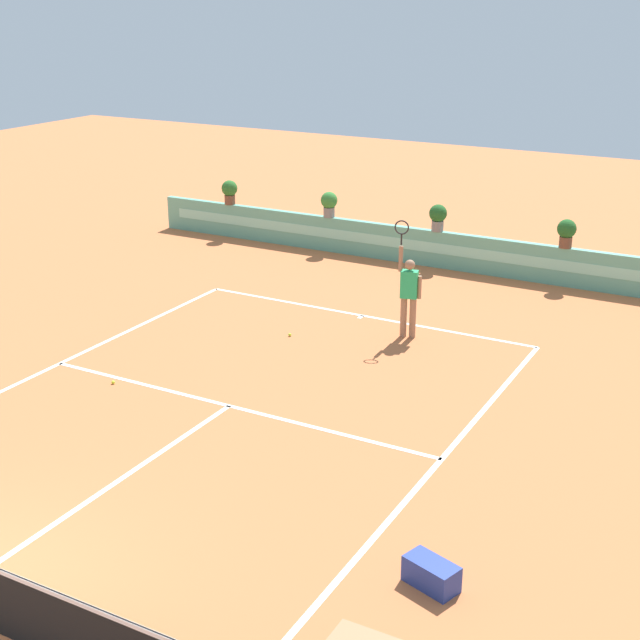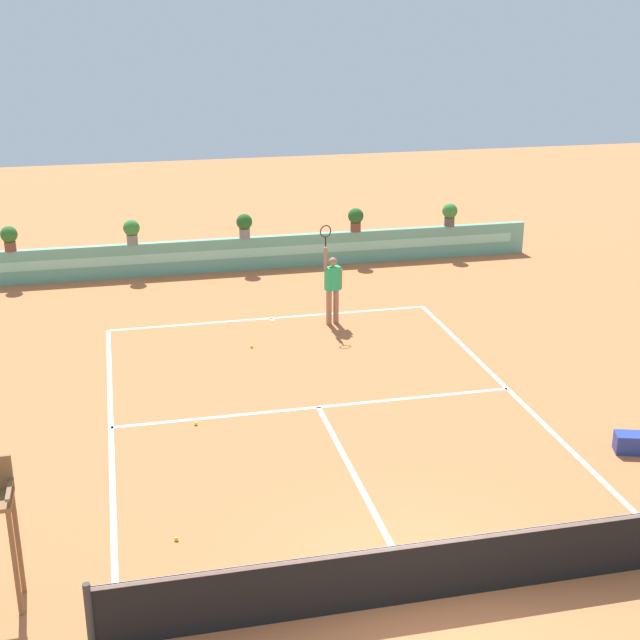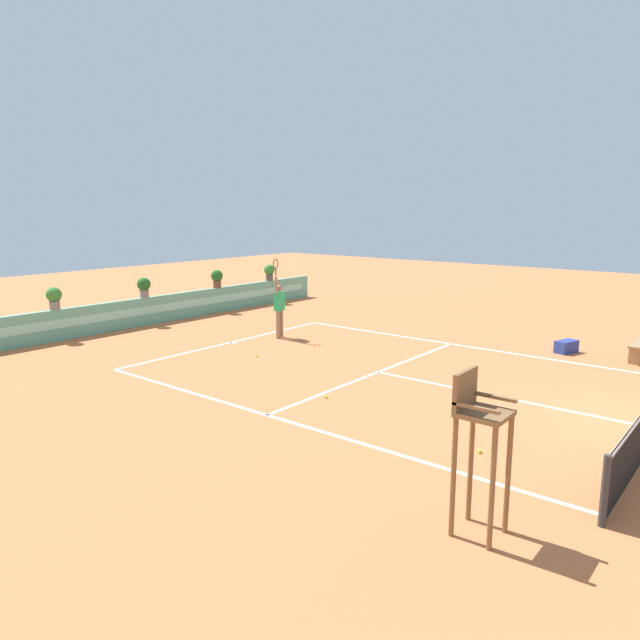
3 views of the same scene
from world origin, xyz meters
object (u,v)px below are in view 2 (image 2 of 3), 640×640
at_px(potted_plant_right, 356,218).
at_px(potted_plant_centre, 244,224).
at_px(tennis_ball_near_baseline, 252,346).
at_px(tennis_ball_mid_court, 196,424).
at_px(potted_plant_far_left, 9,237).
at_px(gear_bag, 634,443).
at_px(potted_plant_far_right, 450,213).
at_px(potted_plant_left, 132,230).
at_px(tennis_player, 332,284).
at_px(tennis_ball_by_sideline, 176,539).

bearing_deg(potted_plant_right, potted_plant_centre, 180.00).
relative_size(tennis_ball_near_baseline, tennis_ball_mid_court, 1.00).
relative_size(tennis_ball_near_baseline, potted_plant_far_left, 0.09).
xyz_separation_m(tennis_ball_near_baseline, potted_plant_centre, (0.82, 6.44, 1.38)).
relative_size(gear_bag, potted_plant_far_left, 0.97).
bearing_deg(potted_plant_far_right, potted_plant_far_left, 180.00).
relative_size(tennis_ball_near_baseline, potted_plant_left, 0.09).
height_order(tennis_player, tennis_ball_by_sideline, tennis_player).
xyz_separation_m(potted_plant_right, potted_plant_left, (-6.74, 0.00, 0.00)).
bearing_deg(potted_plant_far_right, potted_plant_right, 180.00).
distance_m(tennis_ball_by_sideline, potted_plant_left, 14.22).
bearing_deg(tennis_player, tennis_ball_mid_court, -128.17).
distance_m(potted_plant_right, potted_plant_left, 6.74).
bearing_deg(potted_plant_left, potted_plant_right, 0.00).
distance_m(tennis_player, potted_plant_far_left, 9.68).
xyz_separation_m(potted_plant_far_left, potted_plant_far_right, (13.19, 0.00, 0.00)).
bearing_deg(potted_plant_centre, potted_plant_left, 180.00).
height_order(tennis_ball_by_sideline, potted_plant_far_left, potted_plant_far_left).
height_order(tennis_ball_near_baseline, potted_plant_right, potted_plant_right).
bearing_deg(potted_plant_far_left, tennis_player, -32.77).
xyz_separation_m(tennis_ball_by_sideline, potted_plant_far_right, (9.67, 14.15, 1.38)).
xyz_separation_m(tennis_ball_mid_court, potted_plant_centre, (2.50, 10.25, 1.38)).
bearing_deg(tennis_ball_mid_court, potted_plant_centre, 76.27).
height_order(potted_plant_far_left, potted_plant_right, same).
height_order(gear_bag, potted_plant_centre, potted_plant_centre).
bearing_deg(potted_plant_left, potted_plant_far_left, 180.00).
xyz_separation_m(potted_plant_right, potted_plant_far_right, (3.05, 0.00, 0.00)).
xyz_separation_m(potted_plant_far_right, potted_plant_left, (-9.79, 0.00, 0.00)).
bearing_deg(potted_plant_right, tennis_player, -110.92).
bearing_deg(potted_plant_far_left, potted_plant_left, 0.00).
height_order(tennis_ball_near_baseline, tennis_ball_mid_court, same).
distance_m(tennis_ball_mid_court, potted_plant_left, 10.37).
xyz_separation_m(tennis_player, tennis_ball_near_baseline, (-2.25, -1.20, -1.02)).
bearing_deg(tennis_ball_mid_court, tennis_ball_by_sideline, -99.86).
bearing_deg(potted_plant_far_left, tennis_ball_by_sideline, -76.02).
relative_size(tennis_ball_by_sideline, potted_plant_right, 0.09).
bearing_deg(tennis_player, tennis_ball_by_sideline, -117.38).
height_order(potted_plant_right, potted_plant_left, same).
distance_m(potted_plant_far_right, potted_plant_left, 9.79).
bearing_deg(tennis_ball_mid_court, potted_plant_far_left, 112.29).
relative_size(tennis_player, tennis_ball_by_sideline, 38.01).
height_order(gear_bag, tennis_ball_near_baseline, gear_bag).
bearing_deg(tennis_player, potted_plant_far_left, 147.23).
xyz_separation_m(tennis_ball_mid_court, potted_plant_far_right, (8.99, 10.25, 1.38)).
xyz_separation_m(tennis_ball_by_sideline, potted_plant_far_left, (-3.52, 14.15, 1.38)).
relative_size(tennis_ball_mid_court, potted_plant_far_left, 0.09).
relative_size(potted_plant_right, potted_plant_far_right, 1.00).
bearing_deg(tennis_player, potted_plant_right, 69.08).
distance_m(tennis_ball_mid_court, potted_plant_centre, 10.64).
distance_m(tennis_player, tennis_ball_near_baseline, 2.75).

